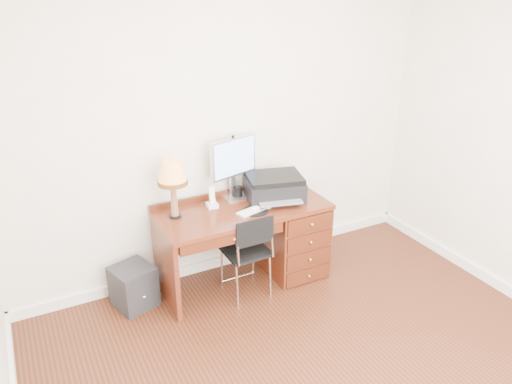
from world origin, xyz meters
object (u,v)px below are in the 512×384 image
leg_lamp (172,176)px  phone (212,201)px  desk (275,233)px  chair (248,247)px  printer (274,187)px  monitor (234,160)px  equipment_box (134,286)px

leg_lamp → phone: leg_lamp is taller
desk → chair: size_ratio=1.88×
printer → chair: (-0.40, -0.28, -0.38)m
monitor → leg_lamp: (-0.62, -0.14, 0.02)m
monitor → printer: bearing=-46.6°
monitor → chair: monitor is taller
leg_lamp → chair: leg_lamp is taller
chair → equipment_box: bearing=160.5°
leg_lamp → phone: 0.47m
monitor → leg_lamp: bearing=177.0°
monitor → equipment_box: (-1.03, -0.14, -0.92)m
monitor → phone: (-0.27, -0.11, -0.30)m
monitor → leg_lamp: 0.63m
monitor → phone: size_ratio=2.94×
desk → chair: chair is taller
monitor → equipment_box: monitor is taller
desk → leg_lamp: leg_lamp is taller
desk → monitor: (-0.29, 0.23, 0.69)m
phone → desk: bearing=-9.5°
monitor → chair: (-0.09, -0.46, -0.62)m
monitor → printer: (0.31, -0.18, -0.25)m
desk → printer: (0.02, 0.05, 0.45)m
chair → equipment_box: chair is taller
leg_lamp → printer: bearing=-3.0°
printer → phone: (-0.58, 0.08, -0.05)m
leg_lamp → equipment_box: 1.02m
leg_lamp → chair: size_ratio=0.63×
desk → phone: 0.69m
leg_lamp → equipment_box: size_ratio=1.37×
leg_lamp → equipment_box: bearing=-179.8°
equipment_box → monitor: bearing=-9.6°
printer → phone: printer is taller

